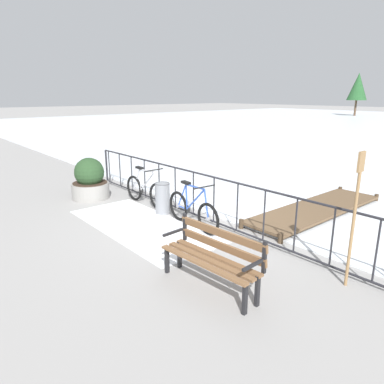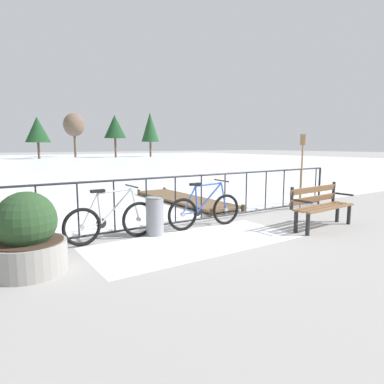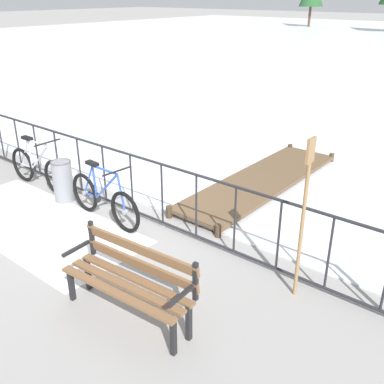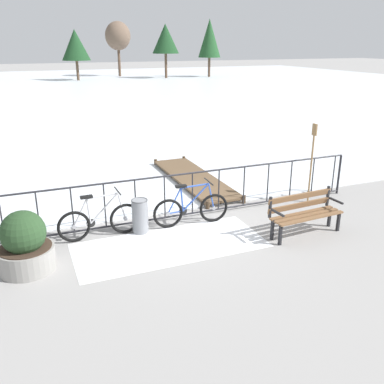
{
  "view_description": "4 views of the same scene",
  "coord_description": "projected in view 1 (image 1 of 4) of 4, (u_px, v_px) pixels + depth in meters",
  "views": [
    {
      "loc": [
        5.46,
        -4.95,
        2.7
      ],
      "look_at": [
        -0.21,
        -0.14,
        0.64
      ],
      "focal_mm": 33.0,
      "sensor_mm": 36.0,
      "label": 1
    },
    {
      "loc": [
        -3.85,
        -5.92,
        1.7
      ],
      "look_at": [
        -0.45,
        -0.81,
        0.84
      ],
      "focal_mm": 31.21,
      "sensor_mm": 36.0,
      "label": 2
    },
    {
      "loc": [
        5.23,
        -4.46,
        3.36
      ],
      "look_at": [
        1.27,
        0.39,
        0.54
      ],
      "focal_mm": 41.66,
      "sensor_mm": 36.0,
      "label": 3
    },
    {
      "loc": [
        -3.1,
        -8.34,
        3.8
      ],
      "look_at": [
        0.29,
        -0.09,
        0.63
      ],
      "focal_mm": 39.52,
      "sensor_mm": 36.0,
      "label": 4
    }
  ],
  "objects": [
    {
      "name": "oar_upright",
      "position": [
        355.0,
        212.0,
        4.88
      ],
      "size": [
        0.04,
        0.16,
        1.98
      ],
      "color": "#937047",
      "rests_on": "ground"
    },
    {
      "name": "railing_fence",
      "position": [
        203.0,
        197.0,
        7.67
      ],
      "size": [
        9.06,
        0.06,
        1.07
      ],
      "color": "#232328",
      "rests_on": "ground"
    },
    {
      "name": "planter_with_shrub",
      "position": [
        90.0,
        181.0,
        9.41
      ],
      "size": [
        0.98,
        0.98,
        1.1
      ],
      "color": "gray",
      "rests_on": "ground"
    },
    {
      "name": "trash_bin",
      "position": [
        163.0,
        198.0,
        8.23
      ],
      "size": [
        0.35,
        0.35,
        0.73
      ],
      "color": "gray",
      "rests_on": "ground"
    },
    {
      "name": "bicycle_near_railing",
      "position": [
        192.0,
        210.0,
        7.36
      ],
      "size": [
        1.71,
        0.52,
        0.97
      ],
      "color": "black",
      "rests_on": "ground"
    },
    {
      "name": "ground_plane",
      "position": [
        203.0,
        221.0,
        7.82
      ],
      "size": [
        160.0,
        160.0,
        0.0
      ],
      "primitive_type": "plane",
      "color": "gray"
    },
    {
      "name": "wooden_dock",
      "position": [
        316.0,
        209.0,
        8.26
      ],
      "size": [
        1.1,
        4.22,
        0.2
      ],
      "color": "brown",
      "rests_on": "ground"
    },
    {
      "name": "bicycle_second",
      "position": [
        145.0,
        191.0,
        8.88
      ],
      "size": [
        1.71,
        0.52,
        0.97
      ],
      "color": "black",
      "rests_on": "ground"
    },
    {
      "name": "snow_patch",
      "position": [
        141.0,
        225.0,
        7.54
      ],
      "size": [
        3.76,
        1.63,
        0.01
      ],
      "primitive_type": "cube",
      "color": "white",
      "rests_on": "ground"
    },
    {
      "name": "tree_centre",
      "position": [
        358.0,
        87.0,
        45.19
      ],
      "size": [
        2.45,
        2.45,
        5.38
      ],
      "color": "brown",
      "rests_on": "ground"
    },
    {
      "name": "park_bench",
      "position": [
        213.0,
        253.0,
        5.04
      ],
      "size": [
        1.63,
        0.58,
        0.89
      ],
      "color": "brown",
      "rests_on": "ground"
    }
  ]
}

